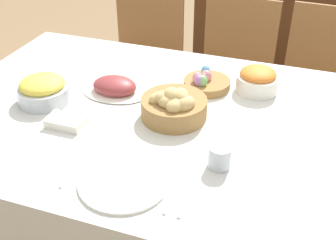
{
  "coord_description": "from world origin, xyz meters",
  "views": [
    {
      "loc": [
        0.4,
        -1.25,
        1.6
      ],
      "look_at": [
        -0.0,
        -0.09,
        0.79
      ],
      "focal_mm": 45.0,
      "sensor_mm": 36.0,
      "label": 1
    }
  ],
  "objects_px": {
    "egg_basket": "(206,82)",
    "carrot_bowl": "(257,80)",
    "chair_far_center": "(231,74)",
    "sideboard": "(277,26)",
    "butter_dish": "(66,122)",
    "dinner_plate": "(124,181)",
    "bread_basket": "(174,106)",
    "ham_platter": "(115,87)",
    "chair_far_left": "(144,61)",
    "drinking_cup": "(220,157)",
    "fork": "(76,170)",
    "knife": "(176,194)",
    "pineapple_bowl": "(43,90)",
    "chair_far_right": "(319,88)",
    "spoon": "(185,197)"
  },
  "relations": [
    {
      "from": "egg_basket",
      "to": "carrot_bowl",
      "type": "xyz_separation_m",
      "value": [
        0.2,
        0.04,
        0.02
      ]
    },
    {
      "from": "chair_far_center",
      "to": "sideboard",
      "type": "xyz_separation_m",
      "value": [
        0.15,
        0.95,
        -0.04
      ]
    },
    {
      "from": "butter_dish",
      "to": "dinner_plate",
      "type": "bearing_deg",
      "value": -33.37
    },
    {
      "from": "bread_basket",
      "to": "carrot_bowl",
      "type": "xyz_separation_m",
      "value": [
        0.26,
        0.31,
        -0.0
      ]
    },
    {
      "from": "ham_platter",
      "to": "dinner_plate",
      "type": "distance_m",
      "value": 0.55
    },
    {
      "from": "chair_far_left",
      "to": "ham_platter",
      "type": "distance_m",
      "value": 0.89
    },
    {
      "from": "drinking_cup",
      "to": "butter_dish",
      "type": "height_order",
      "value": "drinking_cup"
    },
    {
      "from": "bread_basket",
      "to": "drinking_cup",
      "type": "relative_size",
      "value": 3.26
    },
    {
      "from": "egg_basket",
      "to": "drinking_cup",
      "type": "distance_m",
      "value": 0.51
    },
    {
      "from": "dinner_plate",
      "to": "fork",
      "type": "bearing_deg",
      "value": 180.0
    },
    {
      "from": "chair_far_left",
      "to": "bread_basket",
      "type": "height_order",
      "value": "chair_far_left"
    },
    {
      "from": "sideboard",
      "to": "butter_dish",
      "type": "relative_size",
      "value": 8.68
    },
    {
      "from": "drinking_cup",
      "to": "sideboard",
      "type": "bearing_deg",
      "value": 90.72
    },
    {
      "from": "chair_far_left",
      "to": "sideboard",
      "type": "height_order",
      "value": "sideboard"
    },
    {
      "from": "fork",
      "to": "drinking_cup",
      "type": "distance_m",
      "value": 0.45
    },
    {
      "from": "sideboard",
      "to": "knife",
      "type": "height_order",
      "value": "sideboard"
    },
    {
      "from": "sideboard",
      "to": "knife",
      "type": "relative_size",
      "value": 6.89
    },
    {
      "from": "drinking_cup",
      "to": "dinner_plate",
      "type": "bearing_deg",
      "value": -146.18
    },
    {
      "from": "ham_platter",
      "to": "pineapple_bowl",
      "type": "distance_m",
      "value": 0.28
    },
    {
      "from": "chair_far_right",
      "to": "bread_basket",
      "type": "bearing_deg",
      "value": -116.25
    },
    {
      "from": "ham_platter",
      "to": "dinner_plate",
      "type": "height_order",
      "value": "ham_platter"
    },
    {
      "from": "dinner_plate",
      "to": "ham_platter",
      "type": "bearing_deg",
      "value": 117.78
    },
    {
      "from": "carrot_bowl",
      "to": "butter_dish",
      "type": "height_order",
      "value": "carrot_bowl"
    },
    {
      "from": "fork",
      "to": "chair_far_left",
      "type": "bearing_deg",
      "value": 107.26
    },
    {
      "from": "dinner_plate",
      "to": "fork",
      "type": "xyz_separation_m",
      "value": [
        -0.16,
        0.0,
        -0.0
      ]
    },
    {
      "from": "sideboard",
      "to": "carrot_bowl",
      "type": "relative_size",
      "value": 6.89
    },
    {
      "from": "pineapple_bowl",
      "to": "chair_far_right",
      "type": "bearing_deg",
      "value": 42.86
    },
    {
      "from": "chair_far_center",
      "to": "spoon",
      "type": "relative_size",
      "value": 5.32
    },
    {
      "from": "butter_dish",
      "to": "fork",
      "type": "bearing_deg",
      "value": -53.14
    },
    {
      "from": "bread_basket",
      "to": "spoon",
      "type": "distance_m",
      "value": 0.42
    },
    {
      "from": "chair_far_center",
      "to": "chair_far_left",
      "type": "distance_m",
      "value": 0.54
    },
    {
      "from": "bread_basket",
      "to": "egg_basket",
      "type": "height_order",
      "value": "bread_basket"
    },
    {
      "from": "sideboard",
      "to": "fork",
      "type": "height_order",
      "value": "sideboard"
    },
    {
      "from": "spoon",
      "to": "carrot_bowl",
      "type": "bearing_deg",
      "value": 78.2
    },
    {
      "from": "egg_basket",
      "to": "chair_far_center",
      "type": "bearing_deg",
      "value": 90.72
    },
    {
      "from": "ham_platter",
      "to": "butter_dish",
      "type": "relative_size",
      "value": 2.05
    },
    {
      "from": "fork",
      "to": "butter_dish",
      "type": "height_order",
      "value": "butter_dish"
    },
    {
      "from": "sideboard",
      "to": "spoon",
      "type": "distance_m",
      "value": 2.28
    },
    {
      "from": "chair_far_left",
      "to": "fork",
      "type": "relative_size",
      "value": 5.32
    },
    {
      "from": "ham_platter",
      "to": "butter_dish",
      "type": "height_order",
      "value": "ham_platter"
    },
    {
      "from": "chair_far_center",
      "to": "spoon",
      "type": "bearing_deg",
      "value": -80.38
    },
    {
      "from": "spoon",
      "to": "drinking_cup",
      "type": "bearing_deg",
      "value": 66.6
    },
    {
      "from": "bread_basket",
      "to": "egg_basket",
      "type": "distance_m",
      "value": 0.27
    },
    {
      "from": "sideboard",
      "to": "butter_dish",
      "type": "distance_m",
      "value": 2.14
    },
    {
      "from": "bread_basket",
      "to": "chair_far_right",
      "type": "bearing_deg",
      "value": 60.4
    },
    {
      "from": "chair_far_left",
      "to": "drinking_cup",
      "type": "relative_size",
      "value": 12.19
    },
    {
      "from": "ham_platter",
      "to": "chair_far_left",
      "type": "bearing_deg",
      "value": 104.25
    },
    {
      "from": "chair_far_center",
      "to": "chair_far_left",
      "type": "xyz_separation_m",
      "value": [
        -0.54,
        0.0,
        0.0
      ]
    },
    {
      "from": "ham_platter",
      "to": "pineapple_bowl",
      "type": "height_order",
      "value": "pineapple_bowl"
    },
    {
      "from": "ham_platter",
      "to": "pineapple_bowl",
      "type": "relative_size",
      "value": 1.36
    }
  ]
}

